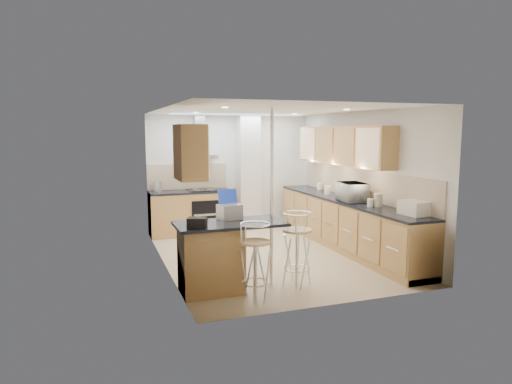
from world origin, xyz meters
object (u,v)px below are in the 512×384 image
object	(u,v)px
bar_stool_near	(255,261)
bread_bin	(415,208)
laptop	(230,212)
bar_stool_end	(297,249)
microwave	(352,192)

from	to	relation	value
bar_stool_near	bread_bin	world-z (taller)	bread_bin
laptop	bar_stool_end	world-z (taller)	laptop
bread_bin	laptop	bearing A→B (deg)	164.52
microwave	bar_stool_end	distance (m)	2.15
bar_stool_near	bar_stool_end	xyz separation A→B (m)	(0.74, 0.34, 0.02)
microwave	bar_stool_near	distance (m)	2.93
microwave	bread_bin	world-z (taller)	microwave
microwave	bar_stool_near	xyz separation A→B (m)	(-2.38, -1.61, -0.58)
microwave	bread_bin	bearing A→B (deg)	-165.61
laptop	bar_stool_near	xyz separation A→B (m)	(0.15, -0.65, -0.54)
laptop	bar_stool_end	distance (m)	1.07
microwave	bar_stool_end	size ratio (longest dim) A/B	0.57
bread_bin	microwave	bearing A→B (deg)	91.68
bar_stool_end	microwave	bearing A→B (deg)	-22.45
bar_stool_near	bread_bin	size ratio (longest dim) A/B	2.51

